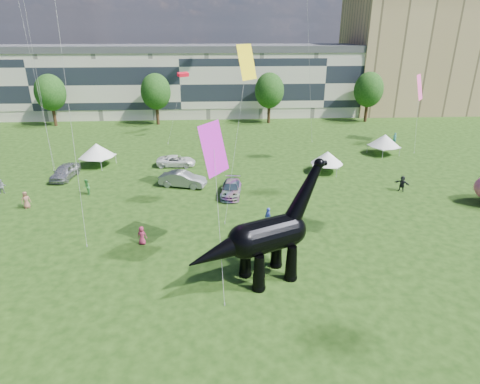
{
  "coord_description": "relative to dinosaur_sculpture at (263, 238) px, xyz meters",
  "views": [
    {
      "loc": [
        -1.66,
        -19.14,
        16.2
      ],
      "look_at": [
        0.0,
        8.0,
        5.0
      ],
      "focal_mm": 30.0,
      "sensor_mm": 36.0,
      "label": 1
    }
  ],
  "objects": [
    {
      "name": "dinosaur_sculpture",
      "position": [
        0.0,
        0.0,
        0.0
      ],
      "size": [
        9.99,
        5.65,
        8.45
      ],
      "rotation": [
        0.0,
        0.0,
        0.43
      ],
      "color": "black",
      "rests_on": "ground"
    },
    {
      "name": "tree_far_left",
      "position": [
        -31.32,
        48.8,
        3.1
      ],
      "size": [
        5.2,
        5.2,
        9.44
      ],
      "color": "#382314",
      "rests_on": "ground"
    },
    {
      "name": "gazebo_near",
      "position": [
        10.18,
        21.54,
        -1.36
      ],
      "size": [
        4.92,
        4.92,
        2.61
      ],
      "rotation": [
        0.0,
        0.0,
        -0.41
      ],
      "color": "white",
      "rests_on": "ground"
    },
    {
      "name": "tree_far_right",
      "position": [
        24.68,
        48.8,
        3.1
      ],
      "size": [
        5.2,
        5.2,
        9.44
      ],
      "color": "#382314",
      "rests_on": "ground"
    },
    {
      "name": "car_grey",
      "position": [
        -6.72,
        17.94,
        -2.36
      ],
      "size": [
        5.34,
        3.06,
        1.67
      ],
      "primitive_type": "imported",
      "rotation": [
        0.0,
        0.0,
        1.3
      ],
      "color": "gray",
      "rests_on": "ground"
    },
    {
      "name": "ground",
      "position": [
        -1.32,
        -4.2,
        -3.19
      ],
      "size": [
        220.0,
        220.0,
        0.0
      ],
      "primitive_type": "plane",
      "color": "#16330C",
      "rests_on": "ground"
    },
    {
      "name": "tree_mid_left",
      "position": [
        -13.32,
        48.8,
        3.1
      ],
      "size": [
        5.2,
        5.2,
        9.44
      ],
      "color": "#382314",
      "rests_on": "ground"
    },
    {
      "name": "tree_mid_right",
      "position": [
        6.68,
        48.8,
        3.1
      ],
      "size": [
        5.2,
        5.2,
        9.44
      ],
      "color": "#382314",
      "rests_on": "ground"
    },
    {
      "name": "gazebo_far",
      "position": [
        19.9,
        28.34,
        -1.22
      ],
      "size": [
        5.2,
        5.2,
        2.81
      ],
      "rotation": [
        0.0,
        0.0,
        0.37
      ],
      "color": "white",
      "rests_on": "ground"
    },
    {
      "name": "terrace_row",
      "position": [
        -9.32,
        57.8,
        2.81
      ],
      "size": [
        78.0,
        11.0,
        12.0
      ],
      "primitive_type": "cube",
      "color": "beige",
      "rests_on": "ground"
    },
    {
      "name": "car_dark",
      "position": [
        -1.54,
        15.17,
        -2.48
      ],
      "size": [
        2.56,
        5.07,
        1.41
      ],
      "primitive_type": "imported",
      "rotation": [
        0.0,
        0.0,
        -0.12
      ],
      "color": "#595960",
      "rests_on": "ground"
    },
    {
      "name": "car_white",
      "position": [
        -8.05,
        25.01,
        -2.52
      ],
      "size": [
        4.94,
        2.52,
        1.34
      ],
      "primitive_type": "imported",
      "rotation": [
        0.0,
        0.0,
        1.51
      ],
      "color": "white",
      "rests_on": "ground"
    },
    {
      "name": "gazebo_left",
      "position": [
        -17.84,
        25.71,
        -1.16
      ],
      "size": [
        5.36,
        5.36,
        2.9
      ],
      "rotation": [
        0.0,
        0.0,
        -0.36
      ],
      "color": "white",
      "rests_on": "ground"
    },
    {
      "name": "car_silver",
      "position": [
        -20.44,
        21.25,
        -2.36
      ],
      "size": [
        2.49,
        5.04,
        1.65
      ],
      "primitive_type": "imported",
      "rotation": [
        0.0,
        0.0,
        -0.11
      ],
      "color": "#B4B4B9",
      "rests_on": "ground"
    },
    {
      "name": "apartment_block",
      "position": [
        38.68,
        60.8,
        7.81
      ],
      "size": [
        28.0,
        18.0,
        22.0
      ],
      "primitive_type": "cube",
      "color": "tan",
      "rests_on": "ground"
    },
    {
      "name": "visitors",
      "position": [
        -3.92,
        12.03,
        -2.36
      ],
      "size": [
        49.98,
        46.36,
        1.84
      ],
      "color": "#925D49",
      "rests_on": "ground"
    }
  ]
}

